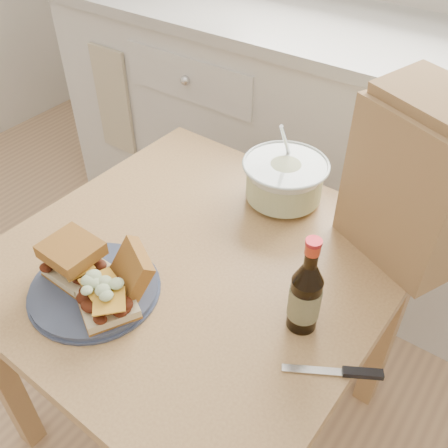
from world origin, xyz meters
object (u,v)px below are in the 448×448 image
Objects in this scene: dining_table at (198,288)px; paper_bag at (418,186)px; beer_bottle at (305,295)px; coleslaw_bowl at (284,182)px; plate at (94,289)px.

dining_table is 0.55m from paper_bag.
beer_bottle reaches higher than dining_table.
beer_bottle reaches higher than coleslaw_bowl.
coleslaw_bowl is 0.41m from beer_bottle.
beer_bottle is (0.24, -0.33, 0.03)m from coleslaw_bowl.
plate is 0.54m from coleslaw_bowl.
paper_bag is at bearing 41.64° from dining_table.
beer_bottle reaches higher than plate.
paper_bag is (0.31, 0.00, 0.12)m from coleslaw_bowl.
paper_bag is (0.08, 0.33, 0.09)m from beer_bottle.
paper_bag is at bearing 0.42° from coleslaw_bowl.
beer_bottle is at bearing -78.45° from paper_bag.
dining_table is at bearing -115.45° from paper_bag.
plate is at bearing -107.47° from coleslaw_bowl.
beer_bottle is 0.35m from paper_bag.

